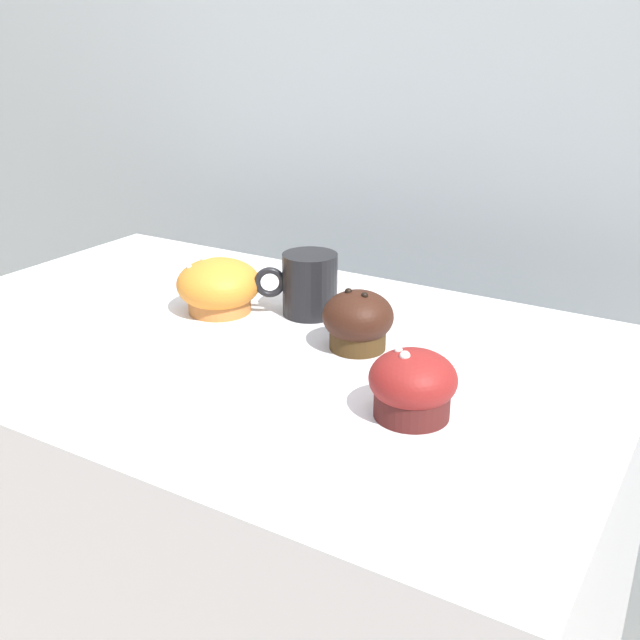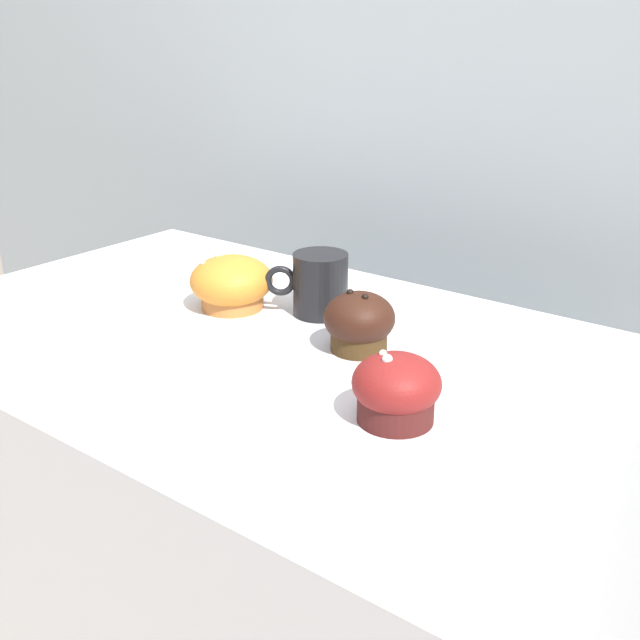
{
  "view_description": "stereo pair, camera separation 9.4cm",
  "coord_description": "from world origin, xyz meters",
  "px_view_note": "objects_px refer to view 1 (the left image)",
  "views": [
    {
      "loc": [
        0.56,
        -0.74,
        1.27
      ],
      "look_at": [
        0.11,
        0.01,
        0.93
      ],
      "focal_mm": 42.0,
      "sensor_mm": 36.0,
      "label": 1
    },
    {
      "loc": [
        0.64,
        -0.68,
        1.27
      ],
      "look_at": [
        0.11,
        0.01,
        0.93
      ],
      "focal_mm": 42.0,
      "sensor_mm": 36.0,
      "label": 2
    }
  ],
  "objects_px": {
    "muffin_front_center": "(413,385)",
    "coffee_cup": "(309,283)",
    "muffin_back_left": "(219,287)",
    "muffin_back_right": "(358,321)"
  },
  "relations": [
    {
      "from": "muffin_front_center",
      "to": "muffin_back_right",
      "type": "relative_size",
      "value": 1.03
    },
    {
      "from": "muffin_back_right",
      "to": "coffee_cup",
      "type": "distance_m",
      "value": 0.14
    },
    {
      "from": "muffin_front_center",
      "to": "coffee_cup",
      "type": "bearing_deg",
      "value": 141.64
    },
    {
      "from": "muffin_back_right",
      "to": "muffin_front_center",
      "type": "bearing_deg",
      "value": -43.69
    },
    {
      "from": "muffin_front_center",
      "to": "muffin_back_left",
      "type": "relative_size",
      "value": 0.78
    },
    {
      "from": "muffin_front_center",
      "to": "muffin_back_right",
      "type": "height_order",
      "value": "muffin_back_right"
    },
    {
      "from": "muffin_back_left",
      "to": "muffin_front_center",
      "type": "bearing_deg",
      "value": -21.11
    },
    {
      "from": "muffin_front_center",
      "to": "coffee_cup",
      "type": "xyz_separation_m",
      "value": [
        -0.25,
        0.2,
        0.01
      ]
    },
    {
      "from": "muffin_back_left",
      "to": "coffee_cup",
      "type": "height_order",
      "value": "coffee_cup"
    },
    {
      "from": "coffee_cup",
      "to": "muffin_front_center",
      "type": "bearing_deg",
      "value": -38.36
    }
  ]
}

